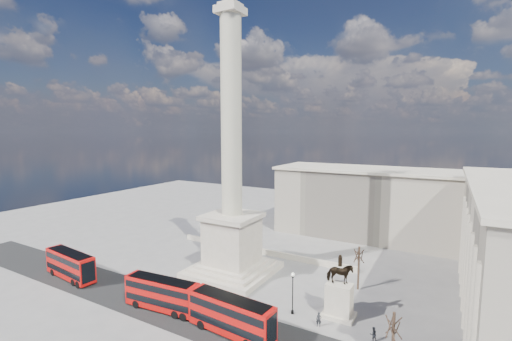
{
  "coord_description": "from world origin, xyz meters",
  "views": [
    {
      "loc": [
        33.05,
        -44.65,
        25.34
      ],
      "look_at": [
        5.75,
        3.48,
        19.08
      ],
      "focal_mm": 24.0,
      "sensor_mm": 36.0,
      "label": 1
    }
  ],
  "objects_px": {
    "victorian_lamp": "(293,290)",
    "pedestrian_crossing": "(215,293)",
    "red_bus_b": "(162,294)",
    "equestrian_statue": "(339,295)",
    "red_bus_c": "(232,316)",
    "pedestrian_standing": "(373,334)",
    "pedestrian_walking": "(319,320)",
    "red_bus_a": "(71,265)",
    "nelsons_column": "(232,202)"
  },
  "relations": [
    {
      "from": "red_bus_b",
      "to": "victorian_lamp",
      "type": "height_order",
      "value": "victorian_lamp"
    },
    {
      "from": "victorian_lamp",
      "to": "pedestrian_standing",
      "type": "distance_m",
      "value": 11.42
    },
    {
      "from": "red_bus_c",
      "to": "pedestrian_standing",
      "type": "height_order",
      "value": "red_bus_c"
    },
    {
      "from": "pedestrian_crossing",
      "to": "red_bus_c",
      "type": "bearing_deg",
      "value": -158.21
    },
    {
      "from": "victorian_lamp",
      "to": "pedestrian_crossing",
      "type": "distance_m",
      "value": 12.35
    },
    {
      "from": "nelsons_column",
      "to": "pedestrian_walking",
      "type": "relative_size",
      "value": 26.27
    },
    {
      "from": "red_bus_b",
      "to": "pedestrian_walking",
      "type": "xyz_separation_m",
      "value": [
        20.87,
        6.97,
        -1.46
      ]
    },
    {
      "from": "nelsons_column",
      "to": "equestrian_statue",
      "type": "distance_m",
      "value": 23.76
    },
    {
      "from": "red_bus_b",
      "to": "pedestrian_standing",
      "type": "height_order",
      "value": "red_bus_b"
    },
    {
      "from": "red_bus_c",
      "to": "pedestrian_walking",
      "type": "height_order",
      "value": "red_bus_c"
    },
    {
      "from": "pedestrian_walking",
      "to": "red_bus_c",
      "type": "bearing_deg",
      "value": -156.52
    },
    {
      "from": "nelsons_column",
      "to": "pedestrian_standing",
      "type": "distance_m",
      "value": 30.09
    },
    {
      "from": "nelsons_column",
      "to": "equestrian_statue",
      "type": "relative_size",
      "value": 5.63
    },
    {
      "from": "equestrian_statue",
      "to": "pedestrian_crossing",
      "type": "distance_m",
      "value": 18.45
    },
    {
      "from": "pedestrian_crossing",
      "to": "pedestrian_walking",
      "type": "bearing_deg",
      "value": -114.37
    },
    {
      "from": "red_bus_c",
      "to": "pedestrian_crossing",
      "type": "bearing_deg",
      "value": 143.24
    },
    {
      "from": "red_bus_a",
      "to": "red_bus_b",
      "type": "height_order",
      "value": "red_bus_a"
    },
    {
      "from": "victorian_lamp",
      "to": "red_bus_c",
      "type": "bearing_deg",
      "value": -119.06
    },
    {
      "from": "pedestrian_standing",
      "to": "equestrian_statue",
      "type": "bearing_deg",
      "value": -73.87
    },
    {
      "from": "red_bus_c",
      "to": "victorian_lamp",
      "type": "distance_m",
      "value": 9.61
    },
    {
      "from": "pedestrian_walking",
      "to": "red_bus_a",
      "type": "bearing_deg",
      "value": 174.34
    },
    {
      "from": "red_bus_c",
      "to": "equestrian_statue",
      "type": "xyz_separation_m",
      "value": [
        10.5,
        10.76,
        0.58
      ]
    },
    {
      "from": "red_bus_b",
      "to": "red_bus_c",
      "type": "height_order",
      "value": "red_bus_c"
    },
    {
      "from": "victorian_lamp",
      "to": "pedestrian_crossing",
      "type": "relative_size",
      "value": 3.09
    },
    {
      "from": "equestrian_statue",
      "to": "victorian_lamp",
      "type": "bearing_deg",
      "value": -157.7
    },
    {
      "from": "red_bus_a",
      "to": "pedestrian_walking",
      "type": "xyz_separation_m",
      "value": [
        42.31,
        7.1,
        -1.54
      ]
    },
    {
      "from": "red_bus_a",
      "to": "red_bus_b",
      "type": "bearing_deg",
      "value": 5.9
    },
    {
      "from": "nelsons_column",
      "to": "pedestrian_crossing",
      "type": "xyz_separation_m",
      "value": [
        3.21,
        -9.77,
        -11.95
      ]
    },
    {
      "from": "pedestrian_crossing",
      "to": "red_bus_a",
      "type": "bearing_deg",
      "value": 76.1
    },
    {
      "from": "red_bus_b",
      "to": "pedestrian_standing",
      "type": "xyz_separation_m",
      "value": [
        27.67,
        7.23,
        -1.52
      ]
    },
    {
      "from": "red_bus_a",
      "to": "red_bus_b",
      "type": "distance_m",
      "value": 21.44
    },
    {
      "from": "nelsons_column",
      "to": "pedestrian_standing",
      "type": "height_order",
      "value": "nelsons_column"
    },
    {
      "from": "pedestrian_standing",
      "to": "pedestrian_crossing",
      "type": "height_order",
      "value": "pedestrian_crossing"
    },
    {
      "from": "red_bus_b",
      "to": "pedestrian_walking",
      "type": "relative_size",
      "value": 6.07
    },
    {
      "from": "red_bus_c",
      "to": "pedestrian_standing",
      "type": "relative_size",
      "value": 6.77
    },
    {
      "from": "red_bus_b",
      "to": "pedestrian_crossing",
      "type": "xyz_separation_m",
      "value": [
        4.69,
        6.12,
        -1.45
      ]
    },
    {
      "from": "red_bus_b",
      "to": "victorian_lamp",
      "type": "xyz_separation_m",
      "value": [
        16.6,
        8.19,
        1.11
      ]
    },
    {
      "from": "red_bus_a",
      "to": "red_bus_c",
      "type": "bearing_deg",
      "value": 5.49
    },
    {
      "from": "nelsons_column",
      "to": "pedestrian_standing",
      "type": "relative_size",
      "value": 28.03
    },
    {
      "from": "pedestrian_walking",
      "to": "pedestrian_standing",
      "type": "xyz_separation_m",
      "value": [
        6.8,
        0.27,
        -0.06
      ]
    },
    {
      "from": "red_bus_a",
      "to": "pedestrian_walking",
      "type": "distance_m",
      "value": 42.93
    },
    {
      "from": "red_bus_b",
      "to": "pedestrian_standing",
      "type": "relative_size",
      "value": 6.48
    },
    {
      "from": "red_bus_c",
      "to": "pedestrian_standing",
      "type": "bearing_deg",
      "value": 29.31
    },
    {
      "from": "red_bus_a",
      "to": "pedestrian_standing",
      "type": "bearing_deg",
      "value": 14.07
    },
    {
      "from": "victorian_lamp",
      "to": "nelsons_column",
      "type": "bearing_deg",
      "value": 153.01
    },
    {
      "from": "red_bus_c",
      "to": "pedestrian_walking",
      "type": "bearing_deg",
      "value": 42.76
    },
    {
      "from": "equestrian_statue",
      "to": "pedestrian_crossing",
      "type": "bearing_deg",
      "value": -165.88
    },
    {
      "from": "equestrian_statue",
      "to": "nelsons_column",
      "type": "bearing_deg",
      "value": 165.83
    },
    {
      "from": "red_bus_b",
      "to": "victorian_lamp",
      "type": "bearing_deg",
      "value": 21.04
    },
    {
      "from": "equestrian_statue",
      "to": "pedestrian_crossing",
      "type": "height_order",
      "value": "equestrian_statue"
    }
  ]
}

